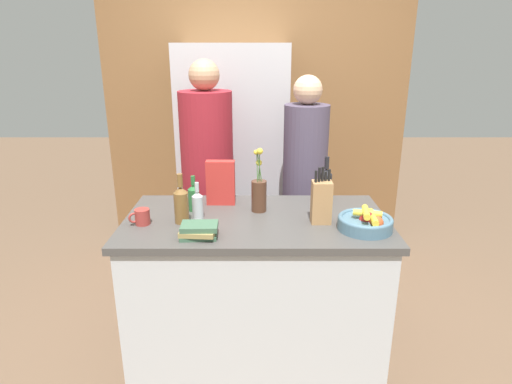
% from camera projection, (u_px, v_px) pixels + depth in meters
% --- Properties ---
extents(ground_plane, '(14.00, 14.00, 0.00)m').
position_uv_depth(ground_plane, '(256.00, 357.00, 2.67)').
color(ground_plane, brown).
extents(kitchen_island, '(1.45, 0.77, 0.94)m').
position_uv_depth(kitchen_island, '(256.00, 291.00, 2.52)').
color(kitchen_island, silver).
rests_on(kitchen_island, ground_plane).
extents(back_wall_wood, '(2.65, 0.12, 2.60)m').
position_uv_depth(back_wall_wood, '(256.00, 111.00, 3.83)').
color(back_wall_wood, brown).
rests_on(back_wall_wood, ground_plane).
extents(refrigerator, '(0.87, 0.63, 1.87)m').
position_uv_depth(refrigerator, '(234.00, 160.00, 3.61)').
color(refrigerator, '#B7B7BC').
rests_on(refrigerator, ground_plane).
extents(fruit_bowl, '(0.28, 0.28, 0.12)m').
position_uv_depth(fruit_bowl, '(366.00, 222.00, 2.20)').
color(fruit_bowl, slate).
rests_on(fruit_bowl, kitchen_island).
extents(knife_block, '(0.10, 0.09, 0.31)m').
position_uv_depth(knife_block, '(321.00, 201.00, 2.28)').
color(knife_block, '#A87A4C').
rests_on(knife_block, kitchen_island).
extents(flower_vase, '(0.09, 0.09, 0.37)m').
position_uv_depth(flower_vase, '(259.00, 193.00, 2.44)').
color(flower_vase, '#4C2D1E').
rests_on(flower_vase, kitchen_island).
extents(cereal_box, '(0.17, 0.06, 0.27)m').
position_uv_depth(cereal_box, '(221.00, 183.00, 2.55)').
color(cereal_box, red).
rests_on(cereal_box, kitchen_island).
extents(coffee_mug, '(0.11, 0.08, 0.08)m').
position_uv_depth(coffee_mug, '(142.00, 217.00, 2.28)').
color(coffee_mug, '#99332D').
rests_on(coffee_mug, kitchen_island).
extents(book_stack, '(0.19, 0.16, 0.07)m').
position_uv_depth(book_stack, '(199.00, 230.00, 2.12)').
color(book_stack, '#3D6047').
rests_on(book_stack, kitchen_island).
extents(bottle_oil, '(0.08, 0.08, 0.27)m').
position_uv_depth(bottle_oil, '(181.00, 204.00, 2.28)').
color(bottle_oil, brown).
rests_on(bottle_oil, kitchen_island).
extents(bottle_vinegar, '(0.07, 0.07, 0.21)m').
position_uv_depth(bottle_vinegar, '(194.00, 197.00, 2.46)').
color(bottle_vinegar, '#286633').
rests_on(bottle_vinegar, kitchen_island).
extents(bottle_wine, '(0.06, 0.06, 0.21)m').
position_uv_depth(bottle_wine, '(198.00, 204.00, 2.35)').
color(bottle_wine, '#B2BCC1').
rests_on(bottle_wine, kitchen_island).
extents(bottle_water, '(0.07, 0.07, 0.28)m').
position_uv_depth(bottle_water, '(326.00, 184.00, 2.59)').
color(bottle_water, black).
rests_on(bottle_water, kitchen_island).
extents(person_at_sink, '(0.36, 0.36, 1.77)m').
position_uv_depth(person_at_sink, '(208.00, 173.00, 3.02)').
color(person_at_sink, '#383842').
rests_on(person_at_sink, ground_plane).
extents(person_in_blue, '(0.31, 0.31, 1.67)m').
position_uv_depth(person_in_blue, '(305.00, 180.00, 3.02)').
color(person_in_blue, '#383842').
rests_on(person_in_blue, ground_plane).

